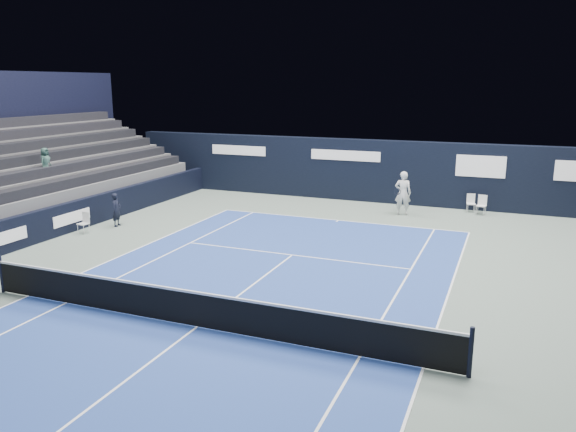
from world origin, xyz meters
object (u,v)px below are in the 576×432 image
object	(u,v)px
line_judge_chair	(84,221)
folding_chair_back_b	(471,202)
tennis_net	(196,308)
folding_chair_back_a	(482,201)
tennis_player	(403,193)

from	to	relation	value
line_judge_chair	folding_chair_back_b	bearing A→B (deg)	38.76
line_judge_chair	tennis_net	bearing A→B (deg)	-30.63
folding_chair_back_a	tennis_net	distance (m)	16.49
line_judge_chair	tennis_net	world-z (taller)	tennis_net
line_judge_chair	tennis_player	distance (m)	13.74
folding_chair_back_a	folding_chair_back_b	xyz separation A→B (m)	(-0.51, 0.34, -0.12)
tennis_player	line_judge_chair	bearing A→B (deg)	-144.46
folding_chair_back_a	line_judge_chair	size ratio (longest dim) A/B	1.07
folding_chair_back_a	line_judge_chair	xyz separation A→B (m)	(-14.53, -9.37, -0.12)
line_judge_chair	tennis_player	bearing A→B (deg)	39.59
folding_chair_back_b	tennis_player	bearing A→B (deg)	-161.81
folding_chair_back_a	tennis_net	bearing A→B (deg)	-101.14
tennis_net	tennis_player	size ratio (longest dim) A/B	6.47
tennis_net	tennis_player	distance (m)	14.28
folding_chair_back_a	tennis_player	xyz separation A→B (m)	(-3.36, -1.39, 0.40)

